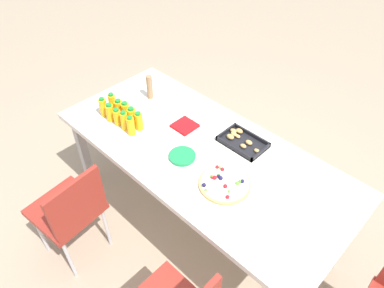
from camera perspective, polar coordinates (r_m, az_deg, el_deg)
ground_plane at (r=2.90m, az=1.23°, el=-11.86°), size 12.00×12.00×0.00m
party_table at (r=2.37m, az=1.47°, el=-2.05°), size 2.03×0.91×0.76m
chair_near_left at (r=2.45m, az=-18.81°, el=-9.86°), size 0.44×0.44×0.83m
juice_bottle_0 at (r=2.63m, az=-13.97°, el=5.71°), size 0.05×0.05×0.15m
juice_bottle_1 at (r=2.58m, az=-12.92°, el=4.89°), size 0.06×0.06×0.14m
juice_bottle_2 at (r=2.53m, az=-11.82°, el=4.19°), size 0.05×0.05×0.13m
juice_bottle_3 at (r=2.48m, az=-10.74°, el=3.64°), size 0.05×0.05×0.15m
juice_bottle_4 at (r=2.43m, az=-9.73°, el=2.85°), size 0.05×0.05×0.15m
juice_bottle_5 at (r=2.66m, az=-12.59°, el=6.44°), size 0.05×0.05×0.15m
juice_bottle_6 at (r=2.61m, az=-11.58°, el=5.62°), size 0.06×0.06×0.13m
juice_bottle_7 at (r=2.56m, az=-10.54°, el=5.15°), size 0.06×0.06×0.15m
juice_bottle_8 at (r=2.50m, az=-9.56°, el=4.28°), size 0.06×0.06×0.15m
juice_bottle_9 at (r=2.47m, az=-8.48°, el=3.61°), size 0.06×0.06×0.14m
fruit_pizza at (r=2.11m, az=5.18°, el=-6.27°), size 0.31×0.31×0.05m
snack_tray at (r=2.38m, az=7.93°, el=0.46°), size 0.30×0.20×0.04m
plate_stack at (r=2.26m, az=-1.57°, el=-1.94°), size 0.17×0.17×0.02m
napkin_stack at (r=2.49m, az=-1.17°, el=2.92°), size 0.15×0.15×0.02m
cardboard_tube at (r=2.74m, az=-6.77°, el=9.00°), size 0.04×0.04×0.19m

